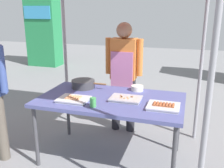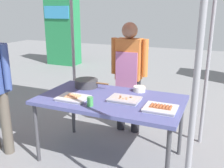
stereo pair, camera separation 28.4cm
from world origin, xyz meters
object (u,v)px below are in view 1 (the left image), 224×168
(cooking_wok, at_px, (83,84))
(drink_cup_near_edge, at_px, (93,102))
(stall_table, at_px, (111,103))
(tray_pork_links, at_px, (163,106))
(vendor_woman, at_px, (124,69))
(condiment_bowl, at_px, (137,88))
(tray_grilled_sausages, at_px, (73,99))
(neighbor_stall_left, at_px, (44,33))
(tray_meat_skewers, at_px, (126,99))

(cooking_wok, height_order, drink_cup_near_edge, cooking_wok)
(drink_cup_near_edge, bearing_deg, stall_table, 72.29)
(tray_pork_links, xyz_separation_m, vendor_woman, (-0.64, 0.88, 0.14))
(tray_pork_links, bearing_deg, condiment_bowl, 127.24)
(tray_grilled_sausages, xyz_separation_m, drink_cup_near_edge, (0.26, -0.09, 0.03))
(tray_pork_links, relative_size, neighbor_stall_left, 0.16)
(stall_table, relative_size, drink_cup_near_edge, 16.87)
(cooking_wok, bearing_deg, tray_meat_skewers, -24.76)
(tray_meat_skewers, distance_m, tray_pork_links, 0.43)
(tray_grilled_sausages, xyz_separation_m, tray_meat_skewers, (0.53, 0.19, -0.00))
(tray_meat_skewers, xyz_separation_m, tray_pork_links, (0.42, -0.11, 0.00))
(tray_grilled_sausages, bearing_deg, neighbor_stall_left, 124.58)
(cooking_wok, xyz_separation_m, vendor_woman, (0.39, 0.49, 0.10))
(tray_meat_skewers, bearing_deg, vendor_woman, 106.35)
(cooking_wok, distance_m, drink_cup_near_edge, 0.66)
(stall_table, distance_m, condiment_bowl, 0.43)
(tray_meat_skewers, xyz_separation_m, cooking_wok, (-0.62, 0.29, 0.04))
(stall_table, height_order, tray_meat_skewers, tray_meat_skewers)
(cooking_wok, distance_m, condiment_bowl, 0.68)
(tray_pork_links, relative_size, cooking_wok, 0.71)
(tray_pork_links, height_order, cooking_wok, cooking_wok)
(vendor_woman, bearing_deg, stall_table, 93.80)
(cooking_wok, height_order, vendor_woman, vendor_woman)
(tray_meat_skewers, distance_m, condiment_bowl, 0.38)
(tray_grilled_sausages, xyz_separation_m, condiment_bowl, (0.58, 0.56, 0.01))
(tray_meat_skewers, xyz_separation_m, neighbor_stall_left, (-3.67, 4.36, 0.24))
(tray_pork_links, distance_m, cooking_wok, 1.11)
(condiment_bowl, height_order, neighbor_stall_left, neighbor_stall_left)
(condiment_bowl, relative_size, vendor_woman, 0.10)
(stall_table, xyz_separation_m, cooking_wok, (-0.44, 0.27, 0.11))
(vendor_woman, distance_m, neighbor_stall_left, 4.97)
(tray_meat_skewers, bearing_deg, drink_cup_near_edge, -134.24)
(stall_table, xyz_separation_m, tray_meat_skewers, (0.18, -0.02, 0.07))
(tray_grilled_sausages, height_order, vendor_woman, vendor_woman)
(tray_meat_skewers, bearing_deg, tray_grilled_sausages, -160.83)
(drink_cup_near_edge, bearing_deg, tray_meat_skewers, 45.76)
(tray_meat_skewers, bearing_deg, stall_table, 174.19)
(cooking_wok, xyz_separation_m, drink_cup_near_edge, (0.35, -0.57, -0.01))
(drink_cup_near_edge, relative_size, vendor_woman, 0.06)
(tray_pork_links, distance_m, vendor_woman, 1.10)
(tray_grilled_sausages, distance_m, cooking_wok, 0.48)
(tray_pork_links, bearing_deg, drink_cup_near_edge, -166.23)
(condiment_bowl, bearing_deg, cooking_wok, -172.64)
(drink_cup_near_edge, distance_m, neighbor_stall_left, 5.76)
(condiment_bowl, height_order, vendor_woman, vendor_woman)
(tray_pork_links, height_order, drink_cup_near_edge, drink_cup_near_edge)
(drink_cup_near_edge, bearing_deg, condiment_bowl, 63.80)
(tray_grilled_sausages, distance_m, tray_meat_skewers, 0.56)
(stall_table, bearing_deg, cooking_wok, 148.87)
(tray_grilled_sausages, bearing_deg, stall_table, 29.71)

